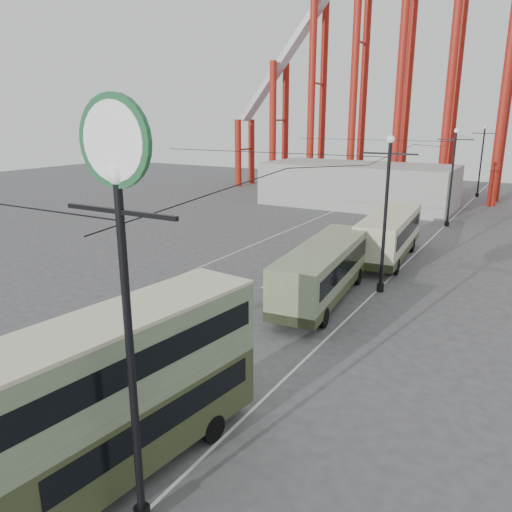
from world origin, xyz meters
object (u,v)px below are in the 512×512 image
Objects in this scene: double_decker_bus at (122,388)px; pedestrian at (205,312)px; single_decker_cream at (389,234)px; single_decker_green at (324,269)px; lamp_post_near at (121,231)px.

double_decker_bus reaches higher than pedestrian.
single_decker_cream is 6.22× the size of pedestrian.
pedestrian is at bearing -108.47° from single_decker_cream.
single_decker_green is 7.83m from pedestrian.
double_decker_bus is at bearing -93.48° from single_decker_green.
single_decker_cream reaches higher than pedestrian.
double_decker_bus is (-1.76, 1.28, -5.03)m from lamp_post_near.
double_decker_bus is 16.74m from single_decker_green.
lamp_post_near is 5.94× the size of pedestrian.
lamp_post_near is 5.48m from double_decker_bus.
double_decker_bus is 0.85× the size of single_decker_cream.
single_decker_cream is 17.87m from pedestrian.
lamp_post_near reaches higher than pedestrian.
double_decker_bus is 27.05m from single_decker_cream.
lamp_post_near is 28.98m from single_decker_cream.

